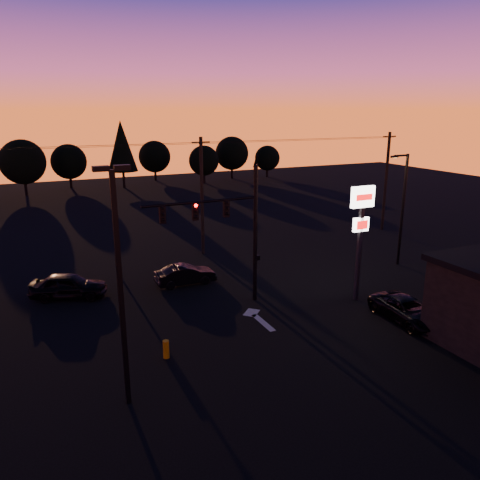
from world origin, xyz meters
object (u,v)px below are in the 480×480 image
object	(u,v)px
secondary_signal	(117,236)
car_mid	(186,275)
traffic_signal_mast	(230,222)
pylon_sign	(361,219)
car_left	(69,286)
parking_lot_light	(119,274)
suv_parked	(407,310)
streetlight	(402,205)
bollard	(166,349)

from	to	relation	value
secondary_signal	car_mid	xyz separation A→B (m)	(3.61, -3.27, -2.22)
traffic_signal_mast	car_mid	xyz separation A→B (m)	(-1.29, 4.22, -4.30)
pylon_sign	car_left	size ratio (longest dim) A/B	1.53
parking_lot_light	car_mid	xyz separation A→B (m)	(6.11, 11.21, -4.63)
parking_lot_light	pylon_sign	distance (m)	15.19
car_mid	suv_parked	bearing A→B (deg)	-137.87
streetlight	bollard	distance (m)	20.39
suv_parked	car_left	bearing A→B (deg)	147.35
streetlight	car_mid	xyz separation A→B (m)	(-15.30, 2.71, -3.78)
pylon_sign	secondary_signal	bearing A→B (deg)	140.23
bollard	suv_parked	size ratio (longest dim) A/B	0.19
secondary_signal	parking_lot_light	distance (m)	14.90
secondary_signal	streetlight	size ratio (longest dim) A/B	0.54
secondary_signal	traffic_signal_mast	bearing A→B (deg)	-56.81
parking_lot_light	car_mid	size ratio (longest dim) A/B	2.35
secondary_signal	pylon_sign	world-z (taller)	pylon_sign
bollard	suv_parked	distance (m)	12.90
car_left	suv_parked	bearing A→B (deg)	-103.99
secondary_signal	bollard	size ratio (longest dim) A/B	5.08
traffic_signal_mast	suv_parked	world-z (taller)	traffic_signal_mast
car_left	bollard	bearing A→B (deg)	-140.25
streetlight	car_left	xyz separation A→B (m)	(-22.38, 3.50, -3.67)
car_left	parking_lot_light	bearing A→B (deg)	-154.84
secondary_signal	car_left	size ratio (longest dim) A/B	0.98
pylon_sign	bollard	xyz separation A→B (m)	(-12.21, -1.85, -4.49)
bollard	car_left	size ratio (longest dim) A/B	0.19
streetlight	suv_parked	bearing A→B (deg)	-130.02
traffic_signal_mast	car_left	xyz separation A→B (m)	(-8.37, 5.01, -4.18)
secondary_signal	suv_parked	xyz separation A→B (m)	(12.58, -13.52, -2.24)
traffic_signal_mast	secondary_signal	distance (m)	9.19
traffic_signal_mast	car_left	bearing A→B (deg)	149.09
car_left	secondary_signal	bearing A→B (deg)	-33.93
car_mid	secondary_signal	bearing A→B (deg)	48.68
traffic_signal_mast	streetlight	world-z (taller)	traffic_signal_mast
parking_lot_light	bollard	xyz separation A→B (m)	(2.29, 2.65, -4.84)
streetlight	bollard	world-z (taller)	streetlight
bollard	secondary_signal	bearing A→B (deg)	88.98
suv_parked	parking_lot_light	bearing A→B (deg)	-174.48
secondary_signal	bollard	bearing A→B (deg)	-91.02
secondary_signal	car_mid	size ratio (longest dim) A/B	1.12
suv_parked	car_mid	bearing A→B (deg)	133.08
bollard	car_mid	world-z (taller)	car_mid
pylon_sign	suv_parked	bearing A→B (deg)	-80.64
traffic_signal_mast	suv_parked	distance (m)	10.67
pylon_sign	bollard	world-z (taller)	pylon_sign
parking_lot_light	suv_parked	size ratio (longest dim) A/B	2.03
traffic_signal_mast	pylon_sign	bearing A→B (deg)	-19.36
traffic_signal_mast	parking_lot_light	bearing A→B (deg)	-136.63
parking_lot_light	pylon_sign	world-z (taller)	parking_lot_light
secondary_signal	parking_lot_light	bearing A→B (deg)	-99.79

